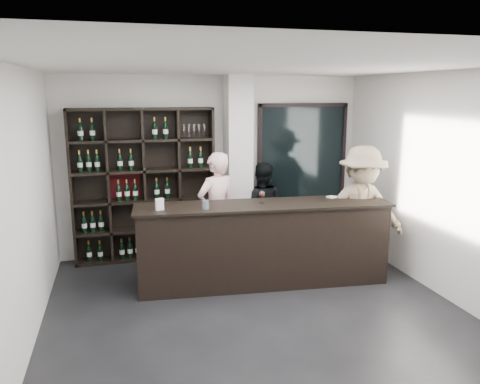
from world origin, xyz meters
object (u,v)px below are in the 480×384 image
object	(u,v)px
customer	(361,212)
wine_shelf	(144,185)
taster_black	(261,208)
taster_pink	(216,211)
tasting_counter	(263,244)

from	to	relation	value
customer	wine_shelf	bearing A→B (deg)	161.03
customer	taster_black	bearing A→B (deg)	136.66
wine_shelf	taster_pink	xyz separation A→B (m)	(1.00, -0.72, -0.31)
taster_pink	taster_black	size ratio (longest dim) A/B	1.18
tasting_counter	taster_pink	world-z (taller)	taster_pink
taster_black	customer	world-z (taller)	customer
taster_pink	taster_black	distance (m)	1.04
wine_shelf	taster_pink	size ratio (longest dim) A/B	1.35
tasting_counter	taster_pink	distance (m)	0.95
tasting_counter	customer	distance (m)	1.50
wine_shelf	taster_black	distance (m)	1.94
taster_pink	customer	xyz separation A→B (m)	(1.95, -0.80, 0.06)
taster_black	taster_pink	bearing A→B (deg)	49.70
tasting_counter	taster_pink	bearing A→B (deg)	128.86
wine_shelf	customer	world-z (taller)	wine_shelf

